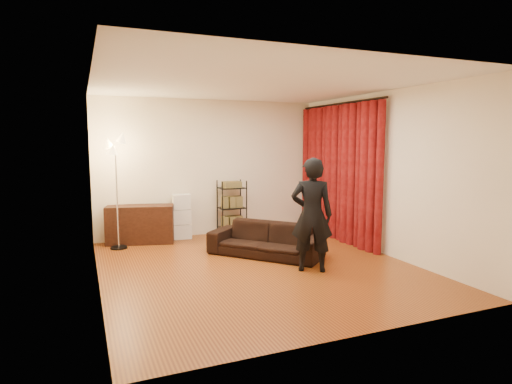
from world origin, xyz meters
name	(u,v)px	position (x,y,z in m)	size (l,w,h in m)	color
floor	(257,267)	(0.00, 0.00, 0.00)	(5.00, 5.00, 0.00)	#914F1A
ceiling	(257,84)	(0.00, 0.00, 2.70)	(5.00, 5.00, 0.00)	white
wall_back	(210,168)	(0.00, 2.50, 1.35)	(5.00, 5.00, 0.00)	#F7E9CD
wall_front	(360,199)	(0.00, -2.50, 1.35)	(5.00, 5.00, 0.00)	#F7E9CD
wall_left	(95,184)	(-2.25, 0.00, 1.35)	(5.00, 5.00, 0.00)	#F7E9CD
wall_right	(382,173)	(2.25, 0.00, 1.35)	(5.00, 5.00, 0.00)	#F7E9CD
curtain_rod	(341,104)	(2.15, 1.12, 2.58)	(0.04, 0.04, 2.65)	black
curtain	(338,173)	(2.13, 1.12, 1.28)	(0.22, 2.65, 2.55)	maroon
sofa	(266,240)	(0.37, 0.53, 0.27)	(1.85, 0.72, 0.54)	black
person	(312,215)	(0.65, -0.47, 0.83)	(0.61, 0.40, 1.66)	black
media_cabinet	(140,224)	(-1.43, 2.23, 0.35)	(1.21, 0.45, 0.70)	#33180E
storage_boxes	(182,216)	(-0.63, 2.30, 0.43)	(0.35, 0.28, 0.87)	silver
wire_shelf	(232,208)	(0.37, 2.23, 0.55)	(0.50, 0.35, 1.10)	black
floor_lamp	(117,194)	(-1.84, 1.95, 0.97)	(0.35, 0.35, 1.95)	silver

